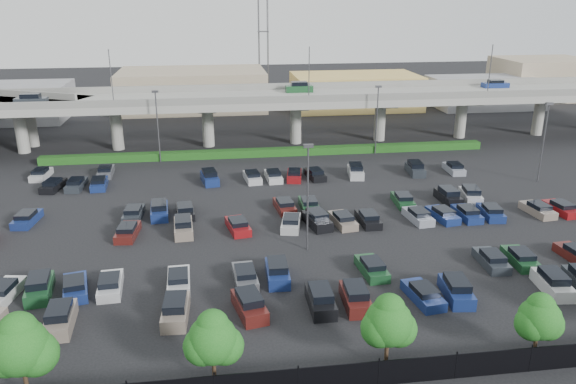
# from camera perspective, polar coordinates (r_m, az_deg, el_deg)

# --- Properties ---
(ground) EXTENTS (280.00, 280.00, 0.00)m
(ground) POSITION_cam_1_polar(r_m,az_deg,el_deg) (60.85, 0.67, -2.65)
(ground) COLOR black
(overpass) EXTENTS (150.00, 13.00, 15.80)m
(overpass) POSITION_cam_1_polar(r_m,az_deg,el_deg) (89.55, -2.57, 9.20)
(overpass) COLOR gray
(overpass) RESTS_ON ground
(hedge) EXTENTS (66.00, 1.60, 1.10)m
(hedge) POSITION_cam_1_polar(r_m,az_deg,el_deg) (84.20, -1.87, 4.06)
(hedge) COLOR #174213
(hedge) RESTS_ON ground
(fence) EXTENTS (70.00, 0.10, 2.00)m
(fence) POSITION_cam_1_polar(r_m,az_deg,el_deg) (36.39, 7.50, -17.94)
(fence) COLOR black
(fence) RESTS_ON ground
(tree_row) EXTENTS (65.07, 3.66, 5.94)m
(tree_row) POSITION_cam_1_polar(r_m,az_deg,el_deg) (36.24, 8.25, -13.11)
(tree_row) COLOR #332316
(tree_row) RESTS_ON ground
(parked_cars) EXTENTS (63.08, 41.60, 1.67)m
(parked_cars) POSITION_cam_1_polar(r_m,az_deg,el_deg) (56.55, 0.33, -3.75)
(parked_cars) COLOR gray
(parked_cars) RESTS_ON ground
(light_poles) EXTENTS (66.90, 48.38, 10.30)m
(light_poles) POSITION_cam_1_polar(r_m,az_deg,el_deg) (60.24, -3.48, 3.37)
(light_poles) COLOR #434348
(light_poles) RESTS_ON ground
(distant_buildings) EXTENTS (138.00, 24.00, 9.00)m
(distant_buildings) POSITION_cam_1_polar(r_m,az_deg,el_deg) (120.90, 2.13, 10.34)
(distant_buildings) COLOR slate
(distant_buildings) RESTS_ON ground
(comm_tower) EXTENTS (2.40, 2.40, 30.00)m
(comm_tower) POSITION_cam_1_polar(r_m,az_deg,el_deg) (130.53, -2.54, 16.25)
(comm_tower) COLOR #434348
(comm_tower) RESTS_ON ground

